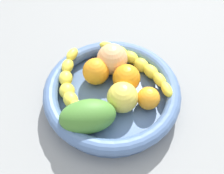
{
  "coord_description": "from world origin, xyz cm",
  "views": [
    {
      "loc": [
        28.62,
        -20.27,
        54.14
      ],
      "look_at": [
        0.0,
        0.0,
        8.49
      ],
      "focal_mm": 39.77,
      "sensor_mm": 36.0,
      "label": 1
    }
  ],
  "objects_px": {
    "banana_draped_left": "(71,87)",
    "orange_mid_left": "(96,71)",
    "apple_yellow": "(123,97)",
    "peach_blush": "(112,59)",
    "orange_mid_right": "(148,98)",
    "orange_front": "(126,78)",
    "fruit_bowl": "(112,93)",
    "banana_draped_right": "(139,65)",
    "mango_green": "(88,116)"
  },
  "relations": [
    {
      "from": "orange_mid_right",
      "to": "peach_blush",
      "type": "bearing_deg",
      "value": -178.51
    },
    {
      "from": "orange_mid_left",
      "to": "peach_blush",
      "type": "relative_size",
      "value": 0.84
    },
    {
      "from": "banana_draped_right",
      "to": "orange_mid_right",
      "type": "height_order",
      "value": "orange_mid_right"
    },
    {
      "from": "banana_draped_right",
      "to": "apple_yellow",
      "type": "height_order",
      "value": "apple_yellow"
    },
    {
      "from": "banana_draped_left",
      "to": "orange_mid_right",
      "type": "bearing_deg",
      "value": 45.43
    },
    {
      "from": "banana_draped_left",
      "to": "orange_mid_left",
      "type": "xyz_separation_m",
      "value": [
        -0.0,
        0.07,
        0.0
      ]
    },
    {
      "from": "orange_front",
      "to": "orange_mid_left",
      "type": "xyz_separation_m",
      "value": [
        -0.06,
        -0.05,
        -0.0
      ]
    },
    {
      "from": "orange_front",
      "to": "apple_yellow",
      "type": "bearing_deg",
      "value": -43.96
    },
    {
      "from": "banana_draped_left",
      "to": "banana_draped_right",
      "type": "distance_m",
      "value": 0.18
    },
    {
      "from": "fruit_bowl",
      "to": "banana_draped_left",
      "type": "xyz_separation_m",
      "value": [
        -0.05,
        -0.08,
        0.02
      ]
    },
    {
      "from": "banana_draped_right",
      "to": "fruit_bowl",
      "type": "bearing_deg",
      "value": -77.65
    },
    {
      "from": "orange_mid_right",
      "to": "fruit_bowl",
      "type": "bearing_deg",
      "value": -144.87
    },
    {
      "from": "orange_mid_right",
      "to": "banana_draped_left",
      "type": "bearing_deg",
      "value": -134.57
    },
    {
      "from": "fruit_bowl",
      "to": "orange_mid_right",
      "type": "xyz_separation_m",
      "value": [
        0.07,
        0.05,
        0.02
      ]
    },
    {
      "from": "banana_draped_left",
      "to": "banana_draped_right",
      "type": "bearing_deg",
      "value": 79.48
    },
    {
      "from": "banana_draped_right",
      "to": "orange_mid_right",
      "type": "xyz_separation_m",
      "value": [
        0.09,
        -0.05,
        0.0
      ]
    },
    {
      "from": "banana_draped_right",
      "to": "peach_blush",
      "type": "xyz_separation_m",
      "value": [
        -0.04,
        -0.05,
        0.02
      ]
    },
    {
      "from": "banana_draped_left",
      "to": "apple_yellow",
      "type": "xyz_separation_m",
      "value": [
        0.1,
        0.08,
        0.0
      ]
    },
    {
      "from": "orange_front",
      "to": "apple_yellow",
      "type": "distance_m",
      "value": 0.06
    },
    {
      "from": "banana_draped_left",
      "to": "orange_mid_left",
      "type": "height_order",
      "value": "orange_mid_left"
    },
    {
      "from": "peach_blush",
      "to": "orange_mid_left",
      "type": "bearing_deg",
      "value": -83.41
    },
    {
      "from": "orange_front",
      "to": "mango_green",
      "type": "bearing_deg",
      "value": -73.29
    },
    {
      "from": "mango_green",
      "to": "orange_mid_left",
      "type": "bearing_deg",
      "value": 139.36
    },
    {
      "from": "orange_mid_left",
      "to": "orange_mid_right",
      "type": "height_order",
      "value": "orange_mid_left"
    },
    {
      "from": "orange_mid_right",
      "to": "apple_yellow",
      "type": "height_order",
      "value": "apple_yellow"
    },
    {
      "from": "fruit_bowl",
      "to": "banana_draped_left",
      "type": "bearing_deg",
      "value": -125.1
    },
    {
      "from": "banana_draped_right",
      "to": "orange_mid_right",
      "type": "bearing_deg",
      "value": -27.77
    },
    {
      "from": "mango_green",
      "to": "peach_blush",
      "type": "bearing_deg",
      "value": 127.35
    },
    {
      "from": "fruit_bowl",
      "to": "mango_green",
      "type": "xyz_separation_m",
      "value": [
        0.04,
        -0.09,
        0.03
      ]
    },
    {
      "from": "fruit_bowl",
      "to": "banana_draped_right",
      "type": "bearing_deg",
      "value": 102.35
    },
    {
      "from": "banana_draped_left",
      "to": "mango_green",
      "type": "relative_size",
      "value": 1.79
    },
    {
      "from": "banana_draped_left",
      "to": "orange_front",
      "type": "xyz_separation_m",
      "value": [
        0.05,
        0.12,
        0.0
      ]
    },
    {
      "from": "fruit_bowl",
      "to": "orange_front",
      "type": "xyz_separation_m",
      "value": [
        -0.0,
        0.04,
        0.03
      ]
    },
    {
      "from": "apple_yellow",
      "to": "banana_draped_right",
      "type": "bearing_deg",
      "value": 122.48
    },
    {
      "from": "fruit_bowl",
      "to": "orange_mid_right",
      "type": "distance_m",
      "value": 0.09
    },
    {
      "from": "banana_draped_left",
      "to": "banana_draped_right",
      "type": "relative_size",
      "value": 0.88
    },
    {
      "from": "orange_front",
      "to": "orange_mid_left",
      "type": "relative_size",
      "value": 1.01
    },
    {
      "from": "banana_draped_right",
      "to": "peach_blush",
      "type": "bearing_deg",
      "value": -129.79
    },
    {
      "from": "fruit_bowl",
      "to": "peach_blush",
      "type": "height_order",
      "value": "peach_blush"
    },
    {
      "from": "banana_draped_right",
      "to": "apple_yellow",
      "type": "xyz_separation_m",
      "value": [
        0.06,
        -0.1,
        0.01
      ]
    },
    {
      "from": "banana_draped_left",
      "to": "orange_front",
      "type": "distance_m",
      "value": 0.13
    },
    {
      "from": "banana_draped_right",
      "to": "apple_yellow",
      "type": "bearing_deg",
      "value": -57.52
    },
    {
      "from": "banana_draped_right",
      "to": "mango_green",
      "type": "distance_m",
      "value": 0.2
    },
    {
      "from": "peach_blush",
      "to": "mango_green",
      "type": "xyz_separation_m",
      "value": [
        0.1,
        -0.14,
        -0.0
      ]
    },
    {
      "from": "peach_blush",
      "to": "orange_front",
      "type": "bearing_deg",
      "value": -4.28
    },
    {
      "from": "orange_mid_left",
      "to": "fruit_bowl",
      "type": "bearing_deg",
      "value": 5.13
    },
    {
      "from": "fruit_bowl",
      "to": "banana_draped_right",
      "type": "height_order",
      "value": "banana_draped_right"
    },
    {
      "from": "orange_mid_right",
      "to": "mango_green",
      "type": "relative_size",
      "value": 0.44
    },
    {
      "from": "orange_mid_left",
      "to": "apple_yellow",
      "type": "xyz_separation_m",
      "value": [
        0.1,
        0.01,
        0.0
      ]
    },
    {
      "from": "orange_front",
      "to": "apple_yellow",
      "type": "relative_size",
      "value": 0.94
    }
  ]
}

